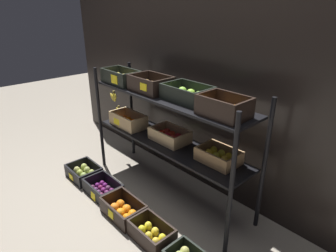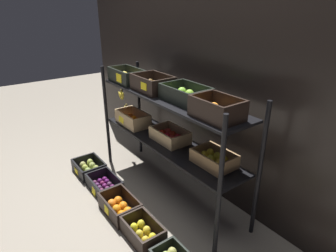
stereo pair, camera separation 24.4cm
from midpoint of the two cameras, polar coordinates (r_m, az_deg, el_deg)
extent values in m
plane|color=gray|center=(2.76, 2.59, -12.63)|extent=(10.00, 10.00, 0.00)
cube|color=black|center=(2.61, 9.78, 6.57)|extent=(4.01, 0.12, 1.76)
cylinder|color=black|center=(3.02, -9.84, 1.72)|extent=(0.03, 0.03, 1.05)
cylinder|color=black|center=(1.88, 13.94, -12.93)|extent=(0.03, 0.03, 1.05)
cylinder|color=black|center=(3.20, -3.56, 3.28)|extent=(0.03, 0.03, 1.05)
cylinder|color=black|center=(2.16, 20.84, -8.75)|extent=(0.03, 0.03, 1.05)
cube|color=black|center=(2.50, 2.79, -3.31)|extent=(1.58, 0.36, 0.02)
cube|color=black|center=(2.35, 2.99, 5.73)|extent=(1.58, 0.36, 0.02)
cube|color=tan|center=(2.85, -4.52, 0.42)|extent=(0.37, 0.20, 0.01)
cube|color=tan|center=(2.78, -6.18, 1.20)|extent=(0.37, 0.02, 0.12)
cube|color=tan|center=(2.87, -2.99, 2.03)|extent=(0.37, 0.02, 0.12)
cube|color=tan|center=(2.97, -6.39, 2.63)|extent=(0.02, 0.17, 0.12)
cube|color=tan|center=(2.68, -2.54, 0.50)|extent=(0.02, 0.17, 0.12)
sphere|color=orange|center=(2.91, -6.02, 1.61)|extent=(0.06, 0.06, 0.06)
sphere|color=orange|center=(2.85, -5.42, 1.16)|extent=(0.06, 0.06, 0.06)
sphere|color=orange|center=(2.79, -4.56, 0.76)|extent=(0.06, 0.06, 0.06)
sphere|color=orange|center=(2.74, -3.86, 0.31)|extent=(0.06, 0.06, 0.06)
sphere|color=orange|center=(2.93, -5.11, 1.85)|extent=(0.06, 0.06, 0.06)
sphere|color=orange|center=(2.88, -4.43, 1.46)|extent=(0.06, 0.06, 0.06)
sphere|color=orange|center=(2.82, -3.68, 1.00)|extent=(0.06, 0.06, 0.06)
sphere|color=orange|center=(2.76, -2.85, 0.54)|extent=(0.06, 0.06, 0.06)
cube|color=yellow|center=(2.82, -6.87, 1.24)|extent=(0.09, 0.01, 0.06)
cube|color=tan|center=(2.50, 3.18, -2.87)|extent=(0.33, 0.22, 0.01)
cube|color=tan|center=(2.42, 1.33, -2.35)|extent=(0.33, 0.02, 0.10)
cube|color=tan|center=(2.54, 5.00, -1.16)|extent=(0.33, 0.02, 0.10)
cube|color=tan|center=(2.59, 0.98, -0.55)|extent=(0.02, 0.19, 0.10)
cube|color=tan|center=(2.37, 5.65, -3.04)|extent=(0.02, 0.19, 0.10)
sphere|color=red|center=(2.52, 1.59, -1.56)|extent=(0.07, 0.07, 0.07)
sphere|color=red|center=(2.47, 2.58, -2.16)|extent=(0.07, 0.07, 0.07)
sphere|color=red|center=(2.42, 3.75, -2.75)|extent=(0.07, 0.07, 0.07)
sphere|color=red|center=(2.55, 2.68, -1.28)|extent=(0.07, 0.07, 0.07)
sphere|color=red|center=(2.50, 3.67, -1.87)|extent=(0.07, 0.07, 0.07)
sphere|color=red|center=(2.45, 4.80, -2.41)|extent=(0.07, 0.07, 0.07)
cube|color=#A87F51|center=(2.20, 12.23, -7.36)|extent=(0.31, 0.22, 0.01)
cube|color=#A87F51|center=(2.11, 10.46, -7.05)|extent=(0.31, 0.02, 0.09)
cube|color=#A87F51|center=(2.24, 14.10, -5.39)|extent=(0.31, 0.02, 0.09)
cube|color=#A87F51|center=(2.26, 9.60, -4.79)|extent=(0.02, 0.19, 0.09)
cube|color=#A87F51|center=(2.10, 15.31, -7.70)|extent=(0.02, 0.19, 0.09)
ellipsoid|color=yellow|center=(2.20, 10.41, -5.85)|extent=(0.06, 0.06, 0.08)
ellipsoid|color=yellow|center=(2.15, 11.71, -6.65)|extent=(0.06, 0.06, 0.08)
ellipsoid|color=yellow|center=(2.12, 13.33, -7.36)|extent=(0.06, 0.06, 0.08)
ellipsoid|color=yellow|center=(2.24, 11.45, -5.41)|extent=(0.06, 0.06, 0.08)
ellipsoid|color=yellow|center=(2.20, 12.90, -6.08)|extent=(0.06, 0.06, 0.08)
ellipsoid|color=yellow|center=(2.16, 14.27, -6.78)|extent=(0.06, 0.06, 0.08)
cube|color=black|center=(2.78, -5.68, 8.78)|extent=(0.38, 0.21, 0.01)
cube|color=black|center=(2.72, -7.53, 9.76)|extent=(0.38, 0.02, 0.12)
cube|color=black|center=(2.81, -3.99, 10.37)|extent=(0.38, 0.02, 0.12)
cube|color=black|center=(2.92, -7.60, 10.69)|extent=(0.02, 0.18, 0.12)
cube|color=black|center=(2.61, -3.65, 9.38)|extent=(0.02, 0.18, 0.12)
sphere|color=#D6BB57|center=(2.84, -7.12, 9.89)|extent=(0.07, 0.07, 0.07)
sphere|color=#D4C150|center=(2.76, -6.18, 9.54)|extent=(0.07, 0.07, 0.07)
sphere|color=#DAC458|center=(2.68, -5.14, 9.16)|extent=(0.07, 0.07, 0.07)
sphere|color=#DCC54A|center=(2.86, -6.22, 10.02)|extent=(0.07, 0.07, 0.07)
sphere|color=#D3B952|center=(2.79, -5.17, 9.72)|extent=(0.07, 0.07, 0.07)
sphere|color=#E3C757|center=(2.71, -4.22, 9.36)|extent=(0.07, 0.07, 0.07)
cube|color=yellow|center=(2.67, -7.14, 9.38)|extent=(0.10, 0.00, 0.08)
cube|color=black|center=(2.47, -0.20, 7.08)|extent=(0.35, 0.25, 0.01)
cube|color=black|center=(2.39, -2.47, 8.18)|extent=(0.35, 0.02, 0.12)
cube|color=black|center=(2.52, 1.95, 8.99)|extent=(0.35, 0.02, 0.12)
cube|color=black|center=(2.59, -2.43, 9.35)|extent=(0.02, 0.22, 0.12)
cube|color=black|center=(2.33, 2.27, 7.76)|extent=(0.02, 0.22, 0.12)
ellipsoid|color=brown|center=(2.52, -2.28, 8.28)|extent=(0.05, 0.05, 0.07)
ellipsoid|color=brown|center=(2.46, -1.43, 7.96)|extent=(0.05, 0.05, 0.07)
ellipsoid|color=brown|center=(2.42, -0.48, 7.66)|extent=(0.05, 0.05, 0.07)
ellipsoid|color=brown|center=(2.36, 0.32, 7.30)|extent=(0.05, 0.05, 0.07)
ellipsoid|color=brown|center=(2.57, -0.81, 8.60)|extent=(0.05, 0.05, 0.07)
ellipsoid|color=brown|center=(2.51, 0.06, 8.27)|extent=(0.05, 0.05, 0.07)
ellipsoid|color=brown|center=(2.46, 0.97, 7.95)|extent=(0.05, 0.05, 0.07)
ellipsoid|color=brown|center=(2.41, 2.03, 7.60)|extent=(0.05, 0.05, 0.07)
cube|color=yellow|center=(2.34, -1.87, 7.83)|extent=(0.08, 0.01, 0.06)
cube|color=black|center=(2.22, 6.64, 5.03)|extent=(0.37, 0.25, 0.01)
cube|color=black|center=(2.13, 4.34, 6.02)|extent=(0.37, 0.02, 0.11)
cube|color=black|center=(2.28, 8.92, 7.01)|extent=(0.37, 0.02, 0.11)
cube|color=black|center=(2.33, 3.73, 7.57)|extent=(0.02, 0.22, 0.11)
cube|color=black|center=(2.08, 10.04, 5.35)|extent=(0.02, 0.22, 0.11)
sphere|color=#8EB73E|center=(2.25, 4.37, 6.44)|extent=(0.07, 0.07, 0.07)
sphere|color=#8CB63E|center=(2.18, 5.85, 5.91)|extent=(0.07, 0.07, 0.07)
sphere|color=#91BB41|center=(2.12, 7.73, 5.29)|extent=(0.07, 0.07, 0.07)
sphere|color=#83C53B|center=(2.29, 5.83, 6.74)|extent=(0.07, 0.07, 0.07)
sphere|color=#84B934|center=(2.24, 7.42, 6.24)|extent=(0.07, 0.07, 0.07)
sphere|color=#87BB47|center=(2.18, 8.90, 5.68)|extent=(0.07, 0.07, 0.07)
cube|color=black|center=(1.92, 13.20, 1.64)|extent=(0.32, 0.23, 0.01)
cube|color=black|center=(1.82, 11.17, 2.95)|extent=(0.32, 0.02, 0.13)
cube|color=black|center=(1.98, 15.44, 4.18)|extent=(0.32, 0.02, 0.13)
cube|color=black|center=(2.00, 10.08, 4.82)|extent=(0.02, 0.20, 0.13)
cube|color=black|center=(1.81, 17.03, 2.23)|extent=(0.02, 0.20, 0.13)
sphere|color=orange|center=(1.92, 11.58, 3.13)|extent=(0.07, 0.07, 0.07)
sphere|color=orange|center=(1.85, 14.05, 2.15)|extent=(0.07, 0.07, 0.07)
sphere|color=orange|center=(1.96, 12.58, 3.49)|extent=(0.07, 0.07, 0.07)
sphere|color=orange|center=(1.90, 15.09, 2.57)|extent=(0.07, 0.07, 0.07)
cylinder|color=brown|center=(3.14, -6.07, 4.11)|extent=(0.02, 0.02, 0.02)
ellipsoid|color=yellow|center=(3.18, -6.17, 3.07)|extent=(0.09, 0.03, 0.11)
ellipsoid|color=gold|center=(3.17, -5.94, 3.02)|extent=(0.05, 0.03, 0.11)
ellipsoid|color=yellow|center=(3.16, -5.93, 2.93)|extent=(0.05, 0.03, 0.11)
ellipsoid|color=yellow|center=(3.15, -5.84, 2.84)|extent=(0.09, 0.03, 0.11)
cylinder|color=brown|center=(3.07, -6.99, 7.00)|extent=(0.02, 0.02, 0.02)
ellipsoid|color=yellow|center=(3.10, -7.25, 6.01)|extent=(0.09, 0.03, 0.09)
ellipsoid|color=yellow|center=(3.10, -6.88, 6.02)|extent=(0.06, 0.03, 0.10)
ellipsoid|color=yellow|center=(3.08, -6.88, 5.95)|extent=(0.03, 0.03, 0.09)
ellipsoid|color=yellow|center=(3.07, -6.81, 5.89)|extent=(0.06, 0.03, 0.10)
ellipsoid|color=yellow|center=(3.07, -6.79, 5.85)|extent=(0.08, 0.03, 0.10)
cube|color=black|center=(3.09, -13.10, -8.88)|extent=(0.33, 0.26, 0.01)
cube|color=black|center=(3.02, -15.31, -8.52)|extent=(0.33, 0.02, 0.11)
cube|color=black|center=(3.09, -11.15, -7.26)|extent=(0.33, 0.02, 0.11)
cube|color=black|center=(3.18, -14.36, -6.67)|extent=(0.02, 0.23, 0.11)
cube|color=black|center=(2.93, -11.94, -9.20)|extent=(0.02, 0.23, 0.11)
ellipsoid|color=tan|center=(3.11, -14.39, -7.67)|extent=(0.07, 0.07, 0.09)
ellipsoid|color=#B3C14D|center=(3.05, -13.92, -8.28)|extent=(0.07, 0.07, 0.09)
ellipsoid|color=#A6BF60|center=(2.99, -13.32, -8.89)|extent=(0.07, 0.07, 0.09)
ellipsoid|color=#ABBC55|center=(3.14, -13.06, -7.21)|extent=(0.07, 0.07, 0.09)
ellipsoid|color=#ADBB61|center=(3.07, -12.59, -7.86)|extent=(0.07, 0.07, 0.09)
ellipsoid|color=#A7B455|center=(3.01, -11.81, -8.47)|extent=(0.07, 0.07, 0.09)
cube|color=yellow|center=(3.04, -15.57, -8.71)|extent=(0.08, 0.01, 0.06)
cube|color=black|center=(2.80, -9.97, -12.22)|extent=(0.35, 0.23, 0.01)
cube|color=black|center=(2.73, -12.13, -11.86)|extent=(0.35, 0.02, 0.11)
cube|color=black|center=(2.81, -8.05, -10.48)|extent=(0.35, 0.02, 0.11)
cube|color=black|center=(2.90, -11.59, -9.59)|extent=(0.02, 0.20, 0.11)
cube|color=black|center=(2.64, -8.35, -12.89)|extent=(0.02, 0.20, 0.11)
sphere|color=#552746|center=(2.85, -11.94, -11.01)|extent=(0.05, 0.05, 0.05)
sphere|color=#5A2A5B|center=(2.81, -11.41, -11.49)|extent=(0.05, 0.05, 0.05)
sphere|color=#572E56|center=(2.77, -10.95, -12.05)|extent=(0.05, 0.05, 0.05)
sphere|color=#682A4A|center=(2.73, -10.51, -12.58)|extent=(0.05, 0.05, 0.05)
sphere|color=brown|center=(2.69, -9.88, -13.14)|extent=(0.05, 0.05, 0.05)
sphere|color=#5C175C|center=(2.87, -10.99, -10.70)|extent=(0.05, 0.05, 0.05)
sphere|color=#691A45|center=(2.83, -10.47, -11.18)|extent=(0.05, 0.05, 0.05)
sphere|color=#6B1D5C|center=(2.79, -9.99, -11.68)|extent=(0.05, 0.05, 0.05)
sphere|color=#622754|center=(2.75, -9.44, -12.25)|extent=(0.05, 0.05, 0.05)
sphere|color=#541F4C|center=(2.70, -8.90, -12.84)|extent=(0.05, 0.05, 0.05)
sphere|color=#61185C|center=(2.88, -10.09, -10.39)|extent=(0.05, 0.05, 0.05)
sphere|color=#5B165B|center=(2.85, -9.61, -10.85)|extent=(0.05, 0.05, 0.05)
sphere|color=#572E4D|center=(2.80, -9.10, -11.40)|extent=(0.05, 0.05, 0.05)
sphere|color=#5A1C4F|center=(2.76, -8.48, -11.93)|extent=(0.05, 0.05, 0.05)
sphere|color=#662949|center=(2.73, -7.95, -12.45)|extent=(0.05, 0.05, 0.05)
cube|color=yellow|center=(2.72, -12.03, -12.60)|extent=(0.07, 0.01, 0.07)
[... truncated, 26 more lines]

